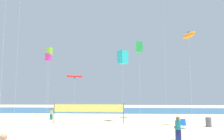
{
  "coord_description": "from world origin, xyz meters",
  "views": [
    {
      "loc": [
        2.08,
        -17.75,
        3.16
      ],
      "look_at": [
        0.07,
        11.22,
        6.49
      ],
      "focal_mm": 36.03,
      "sensor_mm": 36.0,
      "label": 1
    }
  ],
  "objects_px": {
    "beachgoer_teal_shirt": "(178,128)",
    "kite_cyan_box": "(123,57)",
    "beachgoer_sage_shirt": "(51,113)",
    "kite_orange_inflatable": "(189,35)",
    "volleyball_net": "(88,109)",
    "kite_lime_box": "(50,51)",
    "kite_green_box": "(139,47)",
    "kite_magenta_box": "(48,57)",
    "folding_beach_chair": "(183,123)",
    "beach_handbag": "(176,127)",
    "kite_red_tube": "(75,76)",
    "trash_barrel": "(208,122)"
  },
  "relations": [
    {
      "from": "volleyball_net",
      "to": "kite_cyan_box",
      "type": "height_order",
      "value": "kite_cyan_box"
    },
    {
      "from": "kite_lime_box",
      "to": "kite_green_box",
      "type": "distance_m",
      "value": 15.25
    },
    {
      "from": "kite_orange_inflatable",
      "to": "trash_barrel",
      "type": "bearing_deg",
      "value": 7.9
    },
    {
      "from": "folding_beach_chair",
      "to": "beach_handbag",
      "type": "distance_m",
      "value": 0.89
    },
    {
      "from": "trash_barrel",
      "to": "kite_lime_box",
      "type": "relative_size",
      "value": 0.09
    },
    {
      "from": "volleyball_net",
      "to": "kite_lime_box",
      "type": "relative_size",
      "value": 0.74
    },
    {
      "from": "beachgoer_sage_shirt",
      "to": "folding_beach_chair",
      "type": "xyz_separation_m",
      "value": [
        15.55,
        -6.78,
        -0.37
      ]
    },
    {
      "from": "kite_orange_inflatable",
      "to": "volleyball_net",
      "type": "bearing_deg",
      "value": 168.07
    },
    {
      "from": "beach_handbag",
      "to": "kite_cyan_box",
      "type": "height_order",
      "value": "kite_cyan_box"
    },
    {
      "from": "kite_green_box",
      "to": "kite_magenta_box",
      "type": "bearing_deg",
      "value": 179.18
    },
    {
      "from": "beachgoer_sage_shirt",
      "to": "kite_magenta_box",
      "type": "height_order",
      "value": "kite_magenta_box"
    },
    {
      "from": "folding_beach_chair",
      "to": "volleyball_net",
      "type": "relative_size",
      "value": 0.11
    },
    {
      "from": "kite_orange_inflatable",
      "to": "folding_beach_chair",
      "type": "bearing_deg",
      "value": -140.36
    },
    {
      "from": "kite_orange_inflatable",
      "to": "kite_red_tube",
      "type": "relative_size",
      "value": 1.55
    },
    {
      "from": "beachgoer_teal_shirt",
      "to": "beachgoer_sage_shirt",
      "type": "relative_size",
      "value": 1.08
    },
    {
      "from": "kite_lime_box",
      "to": "beachgoer_sage_shirt",
      "type": "bearing_deg",
      "value": -66.29
    },
    {
      "from": "beachgoer_sage_shirt",
      "to": "kite_green_box",
      "type": "bearing_deg",
      "value": -80.65
    },
    {
      "from": "kite_red_tube",
      "to": "kite_orange_inflatable",
      "type": "bearing_deg",
      "value": -36.32
    },
    {
      "from": "kite_orange_inflatable",
      "to": "kite_green_box",
      "type": "bearing_deg",
      "value": 121.34
    },
    {
      "from": "kite_magenta_box",
      "to": "kite_orange_inflatable",
      "type": "bearing_deg",
      "value": -24.03
    },
    {
      "from": "kite_lime_box",
      "to": "kite_magenta_box",
      "type": "bearing_deg",
      "value": -72.94
    },
    {
      "from": "kite_green_box",
      "to": "beachgoer_sage_shirt",
      "type": "bearing_deg",
      "value": -170.09
    },
    {
      "from": "trash_barrel",
      "to": "kite_magenta_box",
      "type": "relative_size",
      "value": 0.1
    },
    {
      "from": "kite_cyan_box",
      "to": "beach_handbag",
      "type": "bearing_deg",
      "value": -43.31
    },
    {
      "from": "kite_red_tube",
      "to": "kite_magenta_box",
      "type": "height_order",
      "value": "kite_magenta_box"
    },
    {
      "from": "volleyball_net",
      "to": "kite_orange_inflatable",
      "type": "bearing_deg",
      "value": -11.93
    },
    {
      "from": "beachgoer_sage_shirt",
      "to": "kite_green_box",
      "type": "distance_m",
      "value": 15.15
    },
    {
      "from": "kite_red_tube",
      "to": "volleyball_net",
      "type": "bearing_deg",
      "value": -66.45
    },
    {
      "from": "kite_orange_inflatable",
      "to": "kite_red_tube",
      "type": "xyz_separation_m",
      "value": [
        -14.81,
        10.89,
        -3.33
      ]
    },
    {
      "from": "beachgoer_sage_shirt",
      "to": "kite_orange_inflatable",
      "type": "height_order",
      "value": "kite_orange_inflatable"
    },
    {
      "from": "beachgoer_sage_shirt",
      "to": "kite_magenta_box",
      "type": "xyz_separation_m",
      "value": [
        -1.53,
        2.26,
        7.96
      ]
    },
    {
      "from": "kite_red_tube",
      "to": "kite_magenta_box",
      "type": "distance_m",
      "value": 5.09
    },
    {
      "from": "kite_red_tube",
      "to": "beachgoer_teal_shirt",
      "type": "bearing_deg",
      "value": -56.78
    },
    {
      "from": "trash_barrel",
      "to": "kite_orange_inflatable",
      "type": "bearing_deg",
      "value": -172.1
    },
    {
      "from": "volleyball_net",
      "to": "kite_red_tube",
      "type": "height_order",
      "value": "kite_red_tube"
    },
    {
      "from": "folding_beach_chair",
      "to": "kite_red_tube",
      "type": "height_order",
      "value": "kite_red_tube"
    },
    {
      "from": "folding_beach_chair",
      "to": "trash_barrel",
      "type": "xyz_separation_m",
      "value": [
        2.79,
        1.16,
        0.01
      ]
    },
    {
      "from": "folding_beach_chair",
      "to": "beachgoer_teal_shirt",
      "type": "bearing_deg",
      "value": -101.35
    },
    {
      "from": "volleyball_net",
      "to": "kite_red_tube",
      "type": "relative_size",
      "value": 1.28
    },
    {
      "from": "kite_orange_inflatable",
      "to": "kite_magenta_box",
      "type": "relative_size",
      "value": 1.07
    },
    {
      "from": "trash_barrel",
      "to": "kite_red_tube",
      "type": "bearing_deg",
      "value": 147.13
    },
    {
      "from": "kite_lime_box",
      "to": "kite_cyan_box",
      "type": "xyz_separation_m",
      "value": [
        12.34,
        -8.45,
        -2.66
      ]
    },
    {
      "from": "kite_green_box",
      "to": "kite_cyan_box",
      "type": "distance_m",
      "value": 5.24
    },
    {
      "from": "folding_beach_chair",
      "to": "kite_orange_inflatable",
      "type": "height_order",
      "value": "kite_orange_inflatable"
    },
    {
      "from": "beachgoer_teal_shirt",
      "to": "kite_magenta_box",
      "type": "relative_size",
      "value": 0.18
    },
    {
      "from": "trash_barrel",
      "to": "beach_handbag",
      "type": "height_order",
      "value": "trash_barrel"
    },
    {
      "from": "kite_lime_box",
      "to": "kite_cyan_box",
      "type": "relative_size",
      "value": 1.28
    },
    {
      "from": "beachgoer_sage_shirt",
      "to": "kite_magenta_box",
      "type": "distance_m",
      "value": 8.41
    },
    {
      "from": "kite_red_tube",
      "to": "kite_magenta_box",
      "type": "xyz_separation_m",
      "value": [
        -3.39,
        -2.77,
        2.6
      ]
    },
    {
      "from": "beachgoer_teal_shirt",
      "to": "kite_cyan_box",
      "type": "bearing_deg",
      "value": -148.61
    }
  ]
}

